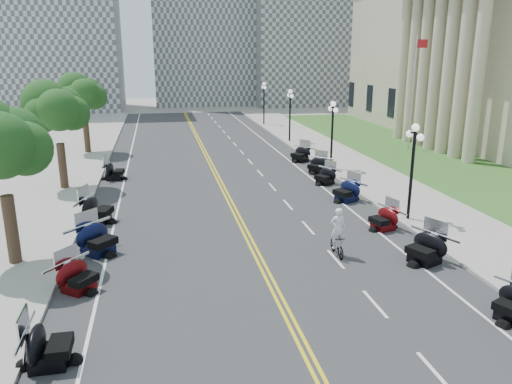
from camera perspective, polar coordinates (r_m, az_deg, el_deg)
ground at (r=20.86m, az=0.71°, el=-8.36°), size 160.00×160.00×0.00m
road at (r=30.13m, az=-3.20°, el=-0.71°), size 16.00×90.00×0.01m
centerline_yellow_a at (r=30.11m, az=-3.43°, el=-0.71°), size 0.12×90.00×0.00m
centerline_yellow_b at (r=30.15m, az=-2.97°, el=-0.68°), size 0.12×90.00×0.00m
edge_line_north at (r=31.61m, az=8.36°, el=-0.06°), size 0.12×90.00×0.00m
edge_line_south at (r=29.97m, az=-15.41°, el=-1.34°), size 0.12×90.00×0.00m
lane_dash_4 at (r=15.37m, az=19.87°, el=-18.90°), size 0.12×2.00×0.00m
lane_dash_5 at (r=18.37m, az=13.43°, el=-12.31°), size 0.12×2.00×0.00m
lane_dash_6 at (r=21.69m, az=9.08°, el=-7.56°), size 0.12×2.00×0.00m
lane_dash_7 at (r=25.21m, az=5.98°, el=-4.08°), size 0.12×2.00×0.00m
lane_dash_8 at (r=28.86m, az=3.67°, el=-1.45°), size 0.12×2.00×0.00m
lane_dash_9 at (r=32.59m, az=1.88°, el=0.58°), size 0.12×2.00×0.00m
lane_dash_10 at (r=36.37m, az=0.47°, el=2.20°), size 0.12×2.00×0.00m
lane_dash_11 at (r=40.20m, az=-0.68°, el=3.50°), size 0.12×2.00×0.00m
lane_dash_12 at (r=44.06m, az=-1.63°, el=4.58°), size 0.12×2.00×0.00m
lane_dash_13 at (r=47.94m, az=-2.44°, el=5.48°), size 0.12×2.00×0.00m
lane_dash_14 at (r=51.84m, az=-3.12°, el=6.25°), size 0.12×2.00×0.00m
lane_dash_15 at (r=55.75m, az=-3.70°, el=6.91°), size 0.12×2.00×0.00m
lane_dash_16 at (r=59.68m, az=-4.22°, el=7.48°), size 0.12×2.00×0.00m
lane_dash_17 at (r=63.61m, az=-4.67°, el=7.98°), size 0.12×2.00×0.00m
lane_dash_18 at (r=67.56m, az=-5.07°, el=8.42°), size 0.12×2.00×0.00m
lane_dash_19 at (r=71.50m, az=-5.42°, el=8.81°), size 0.12×2.00×0.00m
sidewalk_north at (r=33.16m, az=15.07°, el=0.42°), size 5.00×90.00×0.15m
sidewalk_south at (r=30.57m, az=-23.09°, el=-1.60°), size 5.00×90.00×0.15m
lawn at (r=43.28m, az=18.82°, el=3.59°), size 9.00×60.00×0.10m
distant_block_a at (r=81.98m, az=-22.13°, el=17.76°), size 18.00×14.00×26.00m
distant_block_b at (r=87.24m, az=-6.29°, el=19.88°), size 16.00×12.00×30.00m
distant_block_c at (r=87.60m, az=6.35°, el=17.24°), size 20.00×14.00×22.00m
street_lamp_2 at (r=26.54m, az=17.37°, el=2.12°), size 0.50×1.20×4.90m
street_lamp_3 at (r=37.31m, az=8.68°, el=6.42°), size 0.50×1.20×4.90m
street_lamp_4 at (r=48.65m, az=3.90°, el=8.69°), size 0.50×1.20×4.90m
street_lamp_5 at (r=60.25m, az=0.91°, el=10.08°), size 0.50×1.20×4.90m
flagpole at (r=46.32m, az=17.46°, el=10.66°), size 1.10×0.20×10.00m
tree_2 at (r=21.84m, az=-27.16°, el=4.06°), size 4.80×4.80×9.20m
tree_3 at (r=33.41m, az=-21.77°, el=8.14°), size 4.80×4.80×9.20m
tree_4 at (r=45.20m, az=-19.14°, el=10.09°), size 4.80×4.80×9.20m
motorcycle_n_5 at (r=21.97m, az=18.80°, el=-5.93°), size 2.72×2.72×1.44m
motorcycle_n_6 at (r=25.46m, az=14.37°, el=-2.84°), size 2.21×2.21×1.25m
motorcycle_n_7 at (r=29.80m, az=10.30°, el=0.25°), size 2.60×2.60×1.39m
motorcycle_n_8 at (r=33.48m, az=7.90°, el=1.93°), size 2.41×2.41×1.24m
motorcycle_n_9 at (r=36.52m, az=7.03°, el=3.16°), size 2.62×2.62×1.30m
motorcycle_n_10 at (r=40.26m, az=5.10°, el=4.44°), size 2.72×2.72×1.37m
motorcycle_s_4 at (r=15.62m, az=-22.71°, el=-15.68°), size 1.98×1.98×1.38m
motorcycle_s_5 at (r=19.62m, az=-19.72°, el=-8.90°), size 2.60×2.60×1.30m
motorcycle_s_6 at (r=22.78m, az=-17.69°, el=-4.97°), size 3.05×3.05×1.51m
motorcycle_s_7 at (r=26.86m, az=-17.76°, el=-1.80°), size 2.77×2.77×1.55m
motorcycle_s_9 at (r=35.70m, az=-15.91°, el=2.42°), size 2.19×2.19×1.35m
bicycle at (r=21.86m, az=9.24°, el=-6.05°), size 0.47×1.60×0.96m
cyclist_rider at (r=21.39m, az=9.40°, el=-2.58°), size 0.67×0.44×1.83m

